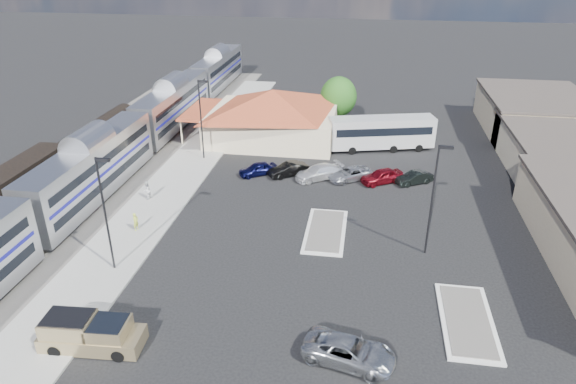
# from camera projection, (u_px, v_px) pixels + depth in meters

# --- Properties ---
(ground) EXTENTS (280.00, 280.00, 0.00)m
(ground) POSITION_uv_depth(u_px,v_px,m) (275.00, 240.00, 41.96)
(ground) COLOR black
(ground) RESTS_ON ground
(railbed) EXTENTS (16.00, 100.00, 0.12)m
(railbed) POSITION_uv_depth(u_px,v_px,m) (85.00, 182.00, 52.00)
(railbed) COLOR #4C4944
(railbed) RESTS_ON ground
(platform) EXTENTS (5.50, 92.00, 0.18)m
(platform) POSITION_uv_depth(u_px,v_px,m) (162.00, 197.00, 48.94)
(platform) COLOR gray
(platform) RESTS_ON ground
(passenger_train) EXTENTS (3.00, 104.00, 5.55)m
(passenger_train) POSITION_uv_depth(u_px,v_px,m) (93.00, 171.00, 47.60)
(passenger_train) COLOR silver
(passenger_train) RESTS_ON ground
(freight_cars) EXTENTS (2.80, 46.00, 4.00)m
(freight_cars) POSITION_uv_depth(u_px,v_px,m) (13.00, 191.00, 45.82)
(freight_cars) COLOR black
(freight_cars) RESTS_ON ground
(station_depot) EXTENTS (18.35, 12.24, 6.20)m
(station_depot) POSITION_uv_depth(u_px,v_px,m) (273.00, 114.00, 62.58)
(station_depot) COLOR beige
(station_depot) RESTS_ON ground
(traffic_island_south) EXTENTS (3.30, 7.50, 0.21)m
(traffic_island_south) POSITION_uv_depth(u_px,v_px,m) (326.00, 231.00, 43.13)
(traffic_island_south) COLOR silver
(traffic_island_south) RESTS_ON ground
(traffic_island_north) EXTENTS (3.30, 7.50, 0.21)m
(traffic_island_north) POSITION_uv_depth(u_px,v_px,m) (467.00, 321.00, 32.83)
(traffic_island_north) COLOR silver
(traffic_island_north) RESTS_ON ground
(lamp_plat_s) EXTENTS (1.08, 0.25, 9.00)m
(lamp_plat_s) POSITION_uv_depth(u_px,v_px,m) (105.00, 206.00, 35.83)
(lamp_plat_s) COLOR black
(lamp_plat_s) RESTS_ON ground
(lamp_plat_n) EXTENTS (1.08, 0.25, 9.00)m
(lamp_plat_n) POSITION_uv_depth(u_px,v_px,m) (201.00, 114.00, 55.39)
(lamp_plat_n) COLOR black
(lamp_plat_n) RESTS_ON ground
(lamp_lot) EXTENTS (1.08, 0.25, 9.00)m
(lamp_lot) POSITION_uv_depth(u_px,v_px,m) (434.00, 192.00, 37.93)
(lamp_lot) COLOR black
(lamp_lot) RESTS_ON ground
(tree_depot) EXTENTS (4.71, 4.71, 6.63)m
(tree_depot) POSITION_uv_depth(u_px,v_px,m) (338.00, 97.00, 66.46)
(tree_depot) COLOR #382314
(tree_depot) RESTS_ON ground
(pickup_truck) EXTENTS (6.13, 2.55, 2.08)m
(pickup_truck) POSITION_uv_depth(u_px,v_px,m) (92.00, 334.00, 30.44)
(pickup_truck) COLOR tan
(pickup_truck) RESTS_ON ground
(suv) EXTENTS (5.84, 3.64, 1.51)m
(suv) POSITION_uv_depth(u_px,v_px,m) (349.00, 351.00, 29.45)
(suv) COLOR #A3A7AB
(suv) RESTS_ON ground
(coach_bus) EXTENTS (12.41, 5.63, 3.89)m
(coach_bus) POSITION_uv_depth(u_px,v_px,m) (382.00, 131.00, 59.53)
(coach_bus) COLOR silver
(coach_bus) RESTS_ON ground
(person_a) EXTENTS (0.51, 0.65, 1.58)m
(person_a) POSITION_uv_depth(u_px,v_px,m) (136.00, 222.00, 42.78)
(person_a) COLOR #B4C43D
(person_a) RESTS_ON platform
(person_b) EXTENTS (0.86, 0.99, 1.75)m
(person_b) POSITION_uv_depth(u_px,v_px,m) (147.00, 190.00, 48.03)
(person_b) COLOR silver
(person_b) RESTS_ON platform
(parked_car_a) EXTENTS (4.25, 3.52, 1.37)m
(parked_car_a) POSITION_uv_depth(u_px,v_px,m) (258.00, 169.00, 53.55)
(parked_car_a) COLOR #0B0D38
(parked_car_a) RESTS_ON ground
(parked_car_b) EXTENTS (4.32, 3.62, 1.39)m
(parked_car_b) POSITION_uv_depth(u_px,v_px,m) (288.00, 170.00, 53.36)
(parked_car_b) COLOR black
(parked_car_b) RESTS_ON ground
(parked_car_c) EXTENTS (5.35, 4.55, 1.47)m
(parked_car_c) POSITION_uv_depth(u_px,v_px,m) (319.00, 172.00, 52.63)
(parked_car_c) COLOR silver
(parked_car_c) RESTS_ON ground
(parked_car_d) EXTENTS (5.06, 4.44, 1.30)m
(parked_car_d) POSITION_uv_depth(u_px,v_px,m) (350.00, 174.00, 52.48)
(parked_car_d) COLOR #989BA0
(parked_car_d) RESTS_ON ground
(parked_car_e) EXTENTS (4.67, 3.77, 1.49)m
(parked_car_e) POSITION_uv_depth(u_px,v_px,m) (382.00, 176.00, 51.72)
(parked_car_e) COLOR maroon
(parked_car_e) RESTS_ON ground
(parked_car_f) EXTENTS (4.01, 3.16, 1.28)m
(parked_car_f) POSITION_uv_depth(u_px,v_px,m) (414.00, 178.00, 51.59)
(parked_car_f) COLOR black
(parked_car_f) RESTS_ON ground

